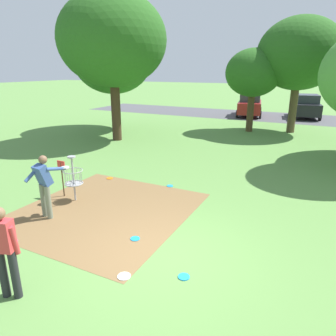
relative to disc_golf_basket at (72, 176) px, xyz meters
The scene contains 17 objects.
ground_plane 4.08m from the disc_golf_basket, 20.67° to the right, with size 160.00×160.00×0.00m, color #5B8942.
dirt_tee_pad 1.51m from the disc_golf_basket, ahead, with size 4.53×4.83×0.01m, color brown.
disc_golf_basket is the anchor object (origin of this frame).
player_foreground_watching 4.21m from the disc_golf_basket, 61.62° to the right, with size 0.50×0.44×1.71m.
player_waiting_left 1.22m from the disc_golf_basket, 81.17° to the right, with size 0.62×1.06×1.71m.
frisbee_near_basket 2.18m from the disc_golf_basket, 95.52° to the left, with size 0.24×0.24×0.02m, color orange.
frisbee_by_tee 4.26m from the disc_golf_basket, 34.69° to the right, with size 0.26×0.26×0.02m, color white.
frisbee_mid_grass 3.23m from the disc_golf_basket, 48.11° to the left, with size 0.21×0.21×0.02m, color #1E93DB.
frisbee_far_left 4.92m from the disc_golf_basket, 22.79° to the right, with size 0.22×0.22×0.02m, color #1E93DB.
frisbee_far_right 3.19m from the disc_golf_basket, 21.08° to the right, with size 0.22×0.22×0.02m, color #1E93DB.
tree_near_left 9.48m from the disc_golf_basket, 116.50° to the left, with size 5.57×5.57×7.59m.
tree_near_right 13.80m from the disc_golf_basket, 80.22° to the left, with size 3.36×3.36×5.00m.
tree_mid_right 15.44m from the disc_golf_basket, 71.73° to the left, with size 4.90×4.90×6.73m.
tree_far_left 12.35m from the disc_golf_basket, 119.54° to the left, with size 4.90×4.90×6.41m.
parking_lot_strip 20.81m from the disc_golf_basket, 79.61° to the left, with size 36.00×6.00×0.01m, color #4C4C51.
parked_car_leftmost 20.18m from the disc_golf_basket, 87.84° to the left, with size 2.56×4.46×1.84m.
parked_car_center_left 21.79m from the disc_golf_basket, 76.46° to the left, with size 2.47×4.43×1.84m.
Camera 1 is at (2.72, -5.11, 3.82)m, focal length 33.25 mm.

